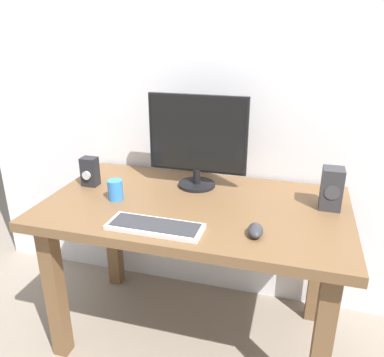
{
  "coord_description": "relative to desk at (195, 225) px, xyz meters",
  "views": [
    {
      "loc": [
        0.42,
        -1.54,
        1.51
      ],
      "look_at": [
        -0.01,
        0.0,
        0.88
      ],
      "focal_mm": 35.97,
      "sensor_mm": 36.0,
      "label": 1
    }
  ],
  "objects": [
    {
      "name": "wall_back",
      "position": [
        0.0,
        0.43,
        0.86
      ],
      "size": [
        2.9,
        0.04,
        3.0
      ],
      "primitive_type": "cube",
      "color": "silver",
      "rests_on": "ground_plane"
    },
    {
      "name": "monitor",
      "position": [
        -0.05,
        0.21,
        0.35
      ],
      "size": [
        0.49,
        0.19,
        0.46
      ],
      "color": "black",
      "rests_on": "desk"
    },
    {
      "name": "ground_plane",
      "position": [
        0.0,
        0.0,
        -0.64
      ],
      "size": [
        6.0,
        6.0,
        0.0
      ],
      "primitive_type": "plane",
      "color": "gray"
    },
    {
      "name": "speaker_right",
      "position": [
        0.59,
        0.12,
        0.21
      ],
      "size": [
        0.09,
        0.1,
        0.19
      ],
      "color": "#333338",
      "rests_on": "desk"
    },
    {
      "name": "coffee_mug",
      "position": [
        -0.37,
        -0.06,
        0.16
      ],
      "size": [
        0.07,
        0.07,
        0.09
      ],
      "primitive_type": "cylinder",
      "color": "#337FD8",
      "rests_on": "desk"
    },
    {
      "name": "keyboard_primary",
      "position": [
        -0.09,
        -0.27,
        0.12
      ],
      "size": [
        0.39,
        0.14,
        0.02
      ],
      "color": "silver",
      "rests_on": "desk"
    },
    {
      "name": "audio_controller",
      "position": [
        -0.57,
        0.06,
        0.19
      ],
      "size": [
        0.08,
        0.07,
        0.15
      ],
      "color": "#232328",
      "rests_on": "desk"
    },
    {
      "name": "desk",
      "position": [
        0.0,
        0.0,
        0.0
      ],
      "size": [
        1.38,
        0.78,
        0.76
      ],
      "color": "brown",
      "rests_on": "ground_plane"
    },
    {
      "name": "mouse",
      "position": [
        0.3,
        -0.22,
        0.13
      ],
      "size": [
        0.07,
        0.11,
        0.04
      ],
      "primitive_type": "ellipsoid",
      "rotation": [
        0.0,
        0.0,
        0.12
      ],
      "color": "#333338",
      "rests_on": "desk"
    }
  ]
}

